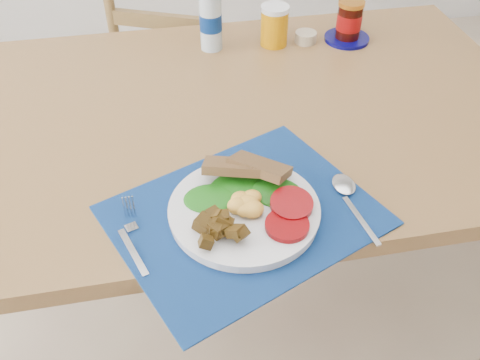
{
  "coord_description": "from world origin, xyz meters",
  "views": [
    {
      "loc": [
        -0.2,
        -0.82,
        1.46
      ],
      "look_at": [
        -0.07,
        -0.1,
        0.8
      ],
      "focal_mm": 40.0,
      "sensor_mm": 36.0,
      "label": 1
    }
  ],
  "objects_px": {
    "breakfast_plate": "(242,209)",
    "juice_glass": "(274,27)",
    "water_bottle": "(211,17)",
    "chair_far": "(175,43)",
    "jam_on_saucer": "(349,23)"
  },
  "relations": [
    {
      "from": "water_bottle",
      "to": "jam_on_saucer",
      "type": "bearing_deg",
      "value": -3.89
    },
    {
      "from": "jam_on_saucer",
      "to": "chair_far",
      "type": "bearing_deg",
      "value": 135.52
    },
    {
      "from": "water_bottle",
      "to": "jam_on_saucer",
      "type": "height_order",
      "value": "water_bottle"
    },
    {
      "from": "breakfast_plate",
      "to": "water_bottle",
      "type": "height_order",
      "value": "water_bottle"
    },
    {
      "from": "breakfast_plate",
      "to": "water_bottle",
      "type": "bearing_deg",
      "value": 110.7
    },
    {
      "from": "chair_far",
      "to": "breakfast_plate",
      "type": "distance_m",
      "value": 1.09
    },
    {
      "from": "juice_glass",
      "to": "breakfast_plate",
      "type": "bearing_deg",
      "value": -108.59
    },
    {
      "from": "juice_glass",
      "to": "jam_on_saucer",
      "type": "xyz_separation_m",
      "value": [
        0.21,
        -0.02,
        -0.0
      ]
    },
    {
      "from": "water_bottle",
      "to": "chair_far",
      "type": "bearing_deg",
      "value": 100.23
    },
    {
      "from": "chair_far",
      "to": "water_bottle",
      "type": "relative_size",
      "value": 5.35
    },
    {
      "from": "breakfast_plate",
      "to": "jam_on_saucer",
      "type": "bearing_deg",
      "value": 80.49
    },
    {
      "from": "breakfast_plate",
      "to": "juice_glass",
      "type": "xyz_separation_m",
      "value": [
        0.22,
        0.64,
        0.03
      ]
    },
    {
      "from": "breakfast_plate",
      "to": "jam_on_saucer",
      "type": "distance_m",
      "value": 0.75
    },
    {
      "from": "breakfast_plate",
      "to": "juice_glass",
      "type": "bearing_deg",
      "value": 95.94
    },
    {
      "from": "chair_far",
      "to": "water_bottle",
      "type": "bearing_deg",
      "value": 123.93
    }
  ]
}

